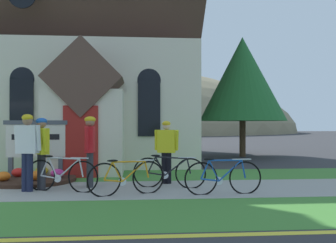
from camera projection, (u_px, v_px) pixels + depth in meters
church_lawn at (9, 177)px, 10.82m from camera, size 24.00×2.45×0.01m
church_building at (44, 54)px, 16.65m from camera, size 12.47×11.92×13.18m
church_sign at (36, 141)px, 10.49m from camera, size 1.78×0.17×1.67m
flower_bed at (30, 179)px, 9.91m from camera, size 2.43×2.43×0.34m
bicycle_silver at (61, 175)px, 8.42m from camera, size 1.74×0.59×0.85m
bicycle_red at (223, 177)px, 8.09m from camera, size 1.76×0.14×0.83m
bicycle_orange at (169, 172)px, 8.95m from camera, size 1.77×0.44×0.83m
bicycle_green at (126, 178)px, 8.03m from camera, size 1.68×0.56×0.81m
cyclist_in_yellow_jersey at (90, 145)px, 9.01m from camera, size 0.28×0.78×1.75m
cyclist_in_orange_jersey at (41, 147)px, 8.69m from camera, size 0.44×0.71×1.71m
cyclist_in_white_jersey at (166, 147)px, 9.56m from camera, size 0.61×0.38×1.65m
cyclist_in_green_jersey at (27, 145)px, 8.42m from camera, size 0.65×0.42×1.79m
roadside_conifer at (242, 79)px, 17.64m from camera, size 4.15×4.15×5.77m
distant_hill at (47, 133)px, 67.84m from camera, size 93.14×55.21×26.13m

